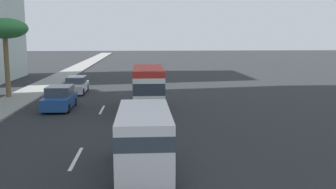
% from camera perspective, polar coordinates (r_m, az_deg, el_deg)
% --- Properties ---
extents(ground_plane, '(198.00, 198.00, 0.00)m').
position_cam_1_polar(ground_plane, '(35.15, -8.71, -0.10)').
color(ground_plane, '#26282B').
extents(sidewalk_right, '(162.00, 3.14, 0.15)m').
position_cam_1_polar(sidewalk_right, '(36.55, -20.56, -0.11)').
color(sidewalk_right, gray).
rests_on(sidewalk_right, ground_plane).
extents(lane_stripe_mid, '(3.20, 0.16, 0.01)m').
position_cam_1_polar(lane_stripe_mid, '(17.67, -13.59, -9.28)').
color(lane_stripe_mid, silver).
rests_on(lane_stripe_mid, ground_plane).
extents(lane_stripe_far, '(3.20, 0.16, 0.01)m').
position_cam_1_polar(lane_stripe_far, '(28.40, -9.86, -2.26)').
color(lane_stripe_far, silver).
rests_on(lane_stripe_far, ground_plane).
extents(car_lead, '(4.36, 1.95, 1.70)m').
position_cam_1_polar(car_lead, '(29.30, -15.90, -0.56)').
color(car_lead, '#1E478C').
rests_on(car_lead, ground_plane).
extents(car_second, '(4.60, 1.83, 1.55)m').
position_cam_1_polar(car_second, '(37.03, -13.55, 1.36)').
color(car_second, silver).
rests_on(car_second, ground_plane).
extents(minibus_third, '(6.14, 2.28, 3.11)m').
position_cam_1_polar(minibus_third, '(27.84, -2.97, 1.17)').
color(minibus_third, silver).
rests_on(minibus_third, ground_plane).
extents(van_fifth, '(5.30, 2.20, 2.49)m').
position_cam_1_polar(van_fifth, '(15.34, -3.60, -6.30)').
color(van_fifth, silver).
rests_on(van_fifth, ground_plane).
extents(palm_tree, '(3.85, 3.85, 6.71)m').
position_cam_1_polar(palm_tree, '(35.29, -23.28, 8.92)').
color(palm_tree, brown).
rests_on(palm_tree, sidewalk_right).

